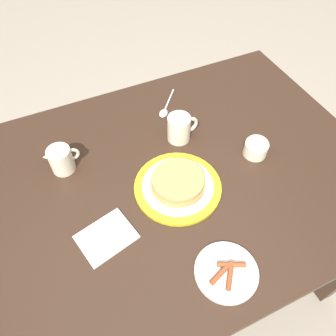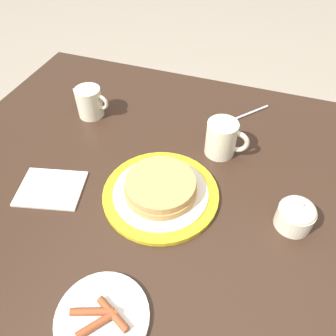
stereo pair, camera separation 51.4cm
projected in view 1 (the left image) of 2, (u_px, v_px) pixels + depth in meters
The scene contains 9 objects.
ground_plane at pixel (175, 264), 1.68m from camera, with size 8.00×8.00×0.00m, color gray.
dining_table at pixel (178, 193), 1.17m from camera, with size 1.30×0.97×0.78m.
pancake_plate at pixel (178, 184), 1.02m from camera, with size 0.27×0.27×0.05m.
side_plate_bacon at pixel (226, 272), 0.86m from camera, with size 0.17×0.17×0.02m.
coffee_mug at pixel (180, 128), 1.13m from camera, with size 0.11×0.08×0.10m.
creamer_pitcher at pixel (61, 159), 1.04m from camera, with size 0.12×0.08×0.10m.
sugar_bowl at pixel (256, 147), 1.09m from camera, with size 0.08×0.08×0.08m.
napkin at pixel (106, 237), 0.93m from camera, with size 0.18×0.15×0.01m.
spoon at pixel (165, 108), 1.26m from camera, with size 0.12×0.14×0.01m.
Camera 1 is at (-0.30, -0.57, 1.63)m, focal length 35.00 mm.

